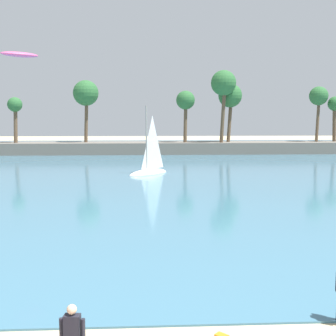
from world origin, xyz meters
TOP-DOWN VIEW (x-y plane):
  - sea at (0.00, 56.72)m, footprint 220.00×95.60m
  - palm_headland at (0.51, 64.52)m, footprint 105.50×6.43m
  - sailboat_near_shore at (2.55, 40.09)m, footprint 4.52×4.50m
  - kite_aloft_high_over_bay at (-7.11, 31.45)m, footprint 2.90×2.28m

SIDE VIEW (x-z plane):
  - sea at x=0.00m, z-range 0.00..0.06m
  - sailboat_near_shore at x=2.55m, z-range -2.86..4.26m
  - palm_headland at x=0.51m, z-range -3.39..9.76m
  - kite_aloft_high_over_bay at x=-7.11m, z-range 9.95..10.43m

